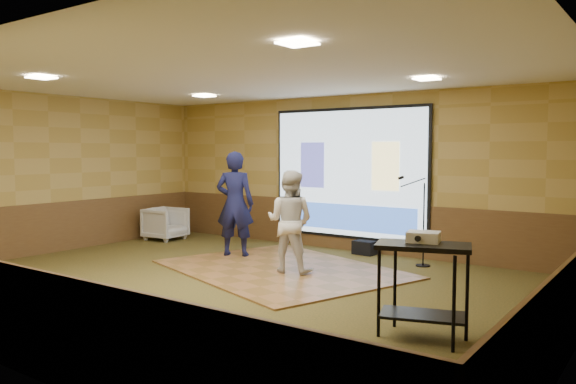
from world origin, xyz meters
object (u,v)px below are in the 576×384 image
Objects in this scene: dance_floor at (281,269)px; player_left at (235,204)px; projector_screen at (348,175)px; mic_stand at (420,237)px; projector at (423,237)px; duffel_bag at (365,248)px; player_right at (290,221)px; av_table at (423,272)px; banquet_chair at (166,224)px.

player_left is (-1.35, 0.43, 0.96)m from dance_floor.
mic_stand is (1.71, -0.56, -0.98)m from projector_screen.
projector_screen is 0.88× the size of dance_floor.
projector is (4.46, -2.19, 0.07)m from player_left.
mic_stand is 3.70× the size of duffel_bag.
projector is (2.85, -1.63, 0.22)m from player_right.
player_left is 1.19× the size of player_right.
player_right is (1.61, -0.55, -0.15)m from player_left.
av_table is at bearing 137.05° from player_right.
mic_stand is at bearing -18.25° from projector_screen.
mic_stand is (-1.44, 3.49, -0.20)m from av_table.
banquet_chair is (-6.98, 2.81, -0.69)m from projector.
player_right is 4.33m from banquet_chair.
player_left is at bearing -127.29° from projector_screen.
av_table is 4.74m from duffel_bag.
player_left is 5.05m from av_table.
player_left is 1.26× the size of mic_stand.
projector_screen reaches higher than duffel_bag.
projector_screen is 2.42m from player_right.
dance_floor is 4.86× the size of banquet_chair.
av_table is (3.15, -4.05, -0.78)m from projector_screen.
projector_screen is 2.05m from mic_stand.
av_table is (2.89, -1.73, -0.13)m from player_right.
dance_floor is at bearing -89.94° from projector_screen.
player_left reaches higher than av_table.
dance_floor is 1.98× the size of player_left.
banquet_chair is (-5.58, -0.58, -0.14)m from mic_stand.
banquet_chair is (-3.87, 1.05, 0.34)m from dance_floor.
projector_screen is at bearing -95.44° from player_right.
av_table reaches higher than banquet_chair.
projector is at bearing -54.95° from duffel_bag.
projector_screen is 2.19× the size of mic_stand.
projector is 0.80× the size of duffel_bag.
duffel_bag is at bearing -21.60° from projector_screen.
banquet_chair is 4.45m from duffel_bag.
av_table is 2.42× the size of duffel_bag.
player_left is 4.64× the size of duffel_bag.
projector is (3.11, -3.95, -0.43)m from projector_screen.
av_table is 1.28× the size of banquet_chair.
duffel_bag is at bearing 151.34° from mic_stand.
player_left is at bearing -170.25° from mic_stand.
projector_screen is at bearing -78.24° from banquet_chair.
player_right reaches higher than mic_stand.
projector_screen is 3.35× the size of av_table.
banquet_chair is at bearing 174.23° from mic_stand.
av_table is at bearing -30.46° from dance_floor.
projector_screen is 8.11× the size of duffel_bag.
player_right is (0.27, -0.12, 0.81)m from dance_floor.
player_left is 1.92× the size of av_table.
duffel_bag is at bearing 124.76° from av_table.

